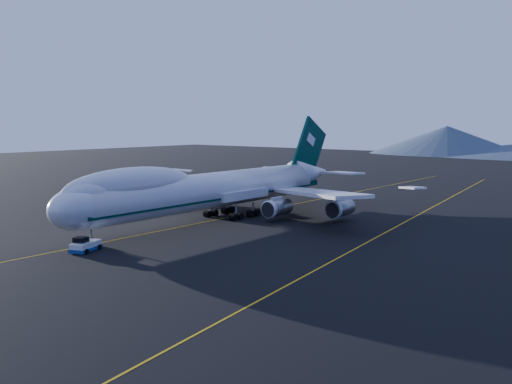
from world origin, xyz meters
The scene contains 5 objects.
ground centered at (0.00, 0.00, 0.00)m, with size 500.00×500.00×0.00m, color black.
taxiway_line_main centered at (0.00, 0.00, 0.01)m, with size 0.25×220.00×0.01m, color #D0A00C.
taxiway_line_side centered at (30.00, 10.00, 0.01)m, with size 0.25×200.00×0.01m, color #D0A00C.
boeing_747 centered at (0.00, 0.03, 5.81)m, with size 59.62×72.43×19.37m.
pushback_tug centered at (3.00, -29.50, 0.65)m, with size 3.89×5.28×2.07m.
Camera 1 is at (70.55, -76.18, 18.12)m, focal length 40.00 mm.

